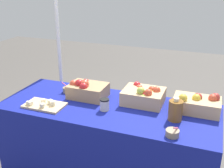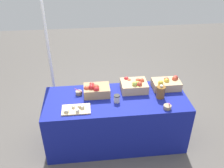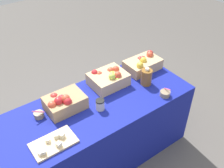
# 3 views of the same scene
# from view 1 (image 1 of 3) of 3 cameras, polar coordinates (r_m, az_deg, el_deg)

# --- Properties ---
(table) EXTENTS (1.90, 0.76, 0.74)m
(table) POSITION_cam_1_polar(r_m,az_deg,el_deg) (2.65, -0.78, -11.74)
(table) COLOR navy
(table) RESTS_ON ground_plane
(apple_crate_left) EXTENTS (0.38, 0.25, 0.17)m
(apple_crate_left) POSITION_cam_1_polar(r_m,az_deg,el_deg) (2.46, 16.96, -3.85)
(apple_crate_left) COLOR tan
(apple_crate_left) RESTS_ON table
(apple_crate_middle) EXTENTS (0.36, 0.29, 0.18)m
(apple_crate_middle) POSITION_cam_1_polar(r_m,az_deg,el_deg) (2.51, 6.50, -2.35)
(apple_crate_middle) COLOR tan
(apple_crate_middle) RESTS_ON table
(apple_crate_right) EXTENTS (0.35, 0.25, 0.19)m
(apple_crate_right) POSITION_cam_1_polar(r_m,az_deg,el_deg) (2.62, -5.15, -1.13)
(apple_crate_right) COLOR tan
(apple_crate_right) RESTS_ON table
(cutting_board_front) EXTENTS (0.35, 0.21, 0.06)m
(cutting_board_front) POSITION_cam_1_polar(r_m,az_deg,el_deg) (2.53, -13.62, -4.16)
(cutting_board_front) COLOR #D1B284
(cutting_board_front) RESTS_ON table
(sample_bowl_near) EXTENTS (0.10, 0.09, 0.10)m
(sample_bowl_near) POSITION_cam_1_polar(r_m,az_deg,el_deg) (2.77, -9.11, -1.14)
(sample_bowl_near) COLOR gray
(sample_bowl_near) RESTS_ON table
(sample_bowl_mid) EXTENTS (0.10, 0.10, 0.10)m
(sample_bowl_mid) POSITION_cam_1_polar(r_m,az_deg,el_deg) (2.07, 12.21, -9.73)
(sample_bowl_mid) COLOR gray
(sample_bowl_mid) RESTS_ON table
(cider_jug) EXTENTS (0.11, 0.11, 0.19)m
(cider_jug) POSITION_cam_1_polar(r_m,az_deg,el_deg) (2.26, 12.81, -5.24)
(cider_jug) COLOR brown
(cider_jug) RESTS_ON table
(coffee_cup) EXTENTS (0.08, 0.08, 0.10)m
(coffee_cup) POSITION_cam_1_polar(r_m,az_deg,el_deg) (2.37, -1.47, -4.22)
(coffee_cup) COLOR beige
(coffee_cup) RESTS_ON table
(tent_pole) EXTENTS (0.04, 0.04, 2.20)m
(tent_pole) POSITION_cam_1_polar(r_m,az_deg,el_deg) (3.35, -10.87, 8.69)
(tent_pole) COLOR white
(tent_pole) RESTS_ON ground_plane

